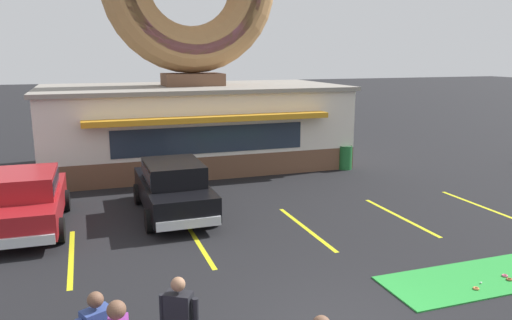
% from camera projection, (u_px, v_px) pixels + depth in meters
% --- Properties ---
extents(donut_shop_building, '(12.30, 6.75, 10.96)m').
position_uv_depth(donut_shop_building, '(193.00, 76.00, 20.68)').
color(donut_shop_building, brown).
rests_on(donut_shop_building, ground).
extents(putting_mat, '(4.53, 1.56, 0.03)m').
position_uv_depth(putting_mat, '(484.00, 277.00, 10.54)').
color(putting_mat, green).
rests_on(putting_mat, ground).
extents(mini_donut_near_right, '(0.13, 0.13, 0.04)m').
position_uv_depth(mini_donut_near_right, '(505.00, 276.00, 10.55)').
color(mini_donut_near_right, '#D8667F').
rests_on(mini_donut_near_right, putting_mat).
extents(mini_donut_mid_left, '(0.13, 0.13, 0.04)m').
position_uv_depth(mini_donut_mid_left, '(509.00, 279.00, 10.37)').
color(mini_donut_mid_left, brown).
rests_on(mini_donut_mid_left, putting_mat).
extents(mini_donut_mid_right, '(0.13, 0.13, 0.04)m').
position_uv_depth(mini_donut_mid_right, '(476.00, 288.00, 9.97)').
color(mini_donut_mid_right, '#D17F47').
rests_on(mini_donut_mid_right, putting_mat).
extents(golf_ball, '(0.04, 0.04, 0.04)m').
position_uv_depth(golf_ball, '(481.00, 283.00, 10.21)').
color(golf_ball, white).
rests_on(golf_ball, putting_mat).
extents(car_black, '(2.00, 4.57, 1.60)m').
position_uv_depth(car_black, '(173.00, 186.00, 14.57)').
color(car_black, black).
rests_on(car_black, ground).
extents(car_red, '(2.06, 4.60, 1.60)m').
position_uv_depth(car_red, '(26.00, 198.00, 13.32)').
color(car_red, maroon).
rests_on(car_red, ground).
extents(trash_bin, '(0.57, 0.57, 0.97)m').
position_uv_depth(trash_bin, '(345.00, 157.00, 20.46)').
color(trash_bin, '#1E662D').
rests_on(trash_bin, ground).
extents(parking_stripe_far_left, '(0.12, 3.60, 0.01)m').
position_uv_depth(parking_stripe_far_left, '(71.00, 257.00, 11.64)').
color(parking_stripe_far_left, yellow).
rests_on(parking_stripe_far_left, ground).
extents(parking_stripe_left, '(0.12, 3.60, 0.01)m').
position_uv_depth(parking_stripe_left, '(197.00, 241.00, 12.59)').
color(parking_stripe_left, yellow).
rests_on(parking_stripe_left, ground).
extents(parking_stripe_mid_left, '(0.12, 3.60, 0.01)m').
position_uv_depth(parking_stripe_mid_left, '(306.00, 228.00, 13.55)').
color(parking_stripe_mid_left, yellow).
rests_on(parking_stripe_mid_left, ground).
extents(parking_stripe_centre, '(0.12, 3.60, 0.01)m').
position_uv_depth(parking_stripe_centre, '(400.00, 217.00, 14.50)').
color(parking_stripe_centre, yellow).
rests_on(parking_stripe_centre, ground).
extents(parking_stripe_mid_right, '(0.12, 3.60, 0.01)m').
position_uv_depth(parking_stripe_mid_right, '(482.00, 207.00, 15.46)').
color(parking_stripe_mid_right, yellow).
rests_on(parking_stripe_mid_right, ground).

